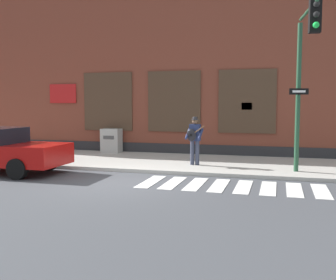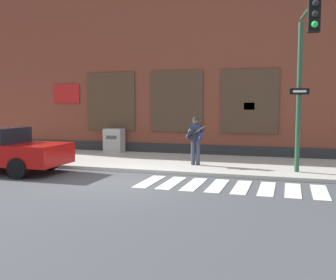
{
  "view_description": "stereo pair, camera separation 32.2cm",
  "coord_description": "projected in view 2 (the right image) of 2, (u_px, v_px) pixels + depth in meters",
  "views": [
    {
      "loc": [
        4.51,
        -10.65,
        2.33
      ],
      "look_at": [
        0.93,
        1.97,
        1.12
      ],
      "focal_mm": 42.0,
      "sensor_mm": 36.0,
      "label": 1
    },
    {
      "loc": [
        4.82,
        -10.56,
        2.33
      ],
      "look_at": [
        0.93,
        1.97,
        1.12
      ],
      "focal_mm": 42.0,
      "sensor_mm": 36.0,
      "label": 2
    }
  ],
  "objects": [
    {
      "name": "red_car",
      "position": [
        0.0,
        150.0,
        13.39
      ],
      "size": [
        4.61,
        2.01,
        1.53
      ],
      "color": "#B20F0C",
      "rests_on": "ground"
    },
    {
      "name": "utility_box",
      "position": [
        114.0,
        140.0,
        17.96
      ],
      "size": [
        0.86,
        0.62,
        1.07
      ],
      "color": "#ADADA8",
      "rests_on": "sidewalk"
    },
    {
      "name": "ground_plane",
      "position": [
        119.0,
        182.0,
        11.68
      ],
      "size": [
        160.0,
        160.0,
        0.0
      ],
      "primitive_type": "plane",
      "color": "#424449"
    },
    {
      "name": "building_backdrop",
      "position": [
        188.0,
        65.0,
        19.13
      ],
      "size": [
        28.0,
        4.06,
        8.39
      ],
      "color": "brown",
      "rests_on": "ground"
    },
    {
      "name": "sidewalk",
      "position": [
        160.0,
        162.0,
        15.43
      ],
      "size": [
        28.0,
        4.58,
        0.12
      ],
      "color": "#ADAAA3",
      "rests_on": "ground"
    },
    {
      "name": "busker",
      "position": [
        195.0,
        138.0,
        14.11
      ],
      "size": [
        0.71,
        0.55,
        1.74
      ],
      "color": "#33384C",
      "rests_on": "sidewalk"
    },
    {
      "name": "crosswalk",
      "position": [
        229.0,
        186.0,
        11.06
      ],
      "size": [
        5.2,
        1.9,
        0.01
      ],
      "color": "silver",
      "rests_on": "ground"
    },
    {
      "name": "traffic_light",
      "position": [
        305.0,
        63.0,
        11.54
      ],
      "size": [
        0.72,
        2.47,
        4.95
      ],
      "color": "#234C33",
      "rests_on": "sidewalk"
    }
  ]
}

